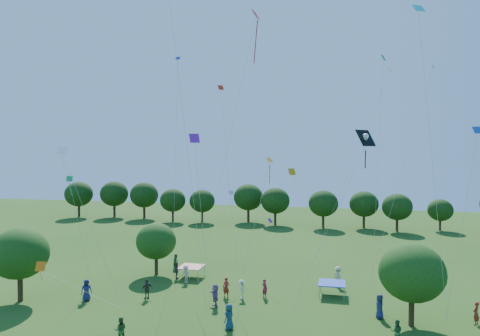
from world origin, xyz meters
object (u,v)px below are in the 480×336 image
red_high_kite (245,67)px  near_tree_west (20,254)px  near_tree_east (412,273)px  near_tree_north (156,241)px  tent_red_stripe (191,267)px  pirate_kite (364,140)px  tent_blue (332,283)px

red_high_kite → near_tree_west: bearing=-175.7°
near_tree_west → near_tree_east: size_ratio=1.03×
near_tree_west → near_tree_north: bearing=52.2°
tent_red_stripe → pirate_kite: 22.02m
pirate_kite → red_high_kite: bearing=166.1°
near_tree_east → red_high_kite: red_high_kite is taller
near_tree_north → tent_blue: 17.46m
near_tree_east → tent_blue: near_tree_east is taller
near_tree_east → near_tree_west: bearing=-176.0°
near_tree_east → pirate_kite: pirate_kite is taller
tent_blue → pirate_kite: 14.46m
near_tree_west → red_high_kite: 23.50m
near_tree_north → pirate_kite: (19.28, -10.36, 9.56)m
tent_red_stripe → red_high_kite: bearing=-48.4°
near_tree_north → red_high_kite: size_ratio=0.24×
near_tree_west → red_high_kite: red_high_kite is taller
pirate_kite → near_tree_west: bearing=178.6°
near_tree_north → near_tree_east: (22.69, -7.61, 0.43)m
pirate_kite → near_tree_east: bearing=38.9°
tent_blue → red_high_kite: size_ratio=0.10×
red_high_kite → pirate_kite: bearing=-13.9°
near_tree_north → near_tree_west: bearing=-127.8°
near_tree_west → pirate_kite: (26.81, -0.66, 8.97)m
near_tree_west → tent_blue: (24.67, 7.35, -2.88)m
tent_red_stripe → tent_blue: size_ratio=1.00×
pirate_kite → near_tree_north: bearing=151.8°
tent_red_stripe → red_high_kite: 20.43m
near_tree_west → near_tree_east: bearing=4.0°
near_tree_west → tent_red_stripe: size_ratio=2.72×
near_tree_north → near_tree_east: near_tree_east is taller
near_tree_west → pirate_kite: bearing=-1.4°
near_tree_west → near_tree_north: 12.30m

